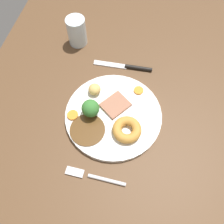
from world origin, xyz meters
The scene contains 12 objects.
dining_table centered at (0.00, 0.00, 1.80)cm, with size 120.00×84.00×3.60cm, color brown.
dinner_plate centered at (-3.69, 0.39, 4.30)cm, with size 26.76×26.76×1.40cm, color white.
gravy_pool centered at (-9.85, 5.75, 5.15)cm, with size 9.46×9.46×0.30cm, color #563819.
meat_slice_main centered at (-0.96, 0.49, 5.40)cm, with size 7.12×6.01×0.80cm, color #9E664C.
yorkshire_pudding centered at (-8.11, -4.56, 6.24)cm, with size 7.68×7.68×2.48cm, color #C68938.
roast_potato_left centered at (2.17, 6.76, 6.50)cm, with size 3.49×3.55×3.00cm, color #D8B260.
carrot_coin_front centered at (5.27, -5.58, 5.26)cm, with size 2.74×2.74×0.52cm, color orange.
carrot_coin_back centered at (-6.55, 10.80, 5.31)cm, with size 3.00×3.00×0.62cm, color orange.
broccoli_floret centered at (-4.86, 5.99, 7.97)cm, with size 4.79×4.79×5.41cm.
fork centered at (-21.27, 1.26, 3.99)cm, with size 2.13×15.29×0.90cm.
knife centered at (14.18, -0.87, 4.05)cm, with size 2.02×18.54×1.20cm.
water_glass centered at (21.43, 17.37, 8.24)cm, with size 6.07×6.07×9.27cm, color silver.
Camera 1 is at (-33.55, -6.06, 63.06)cm, focal length 38.11 mm.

